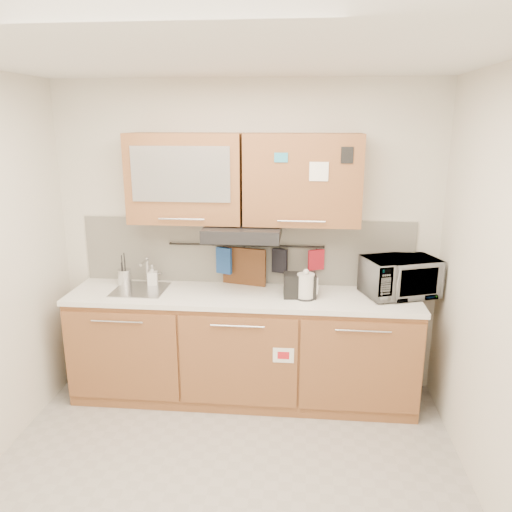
# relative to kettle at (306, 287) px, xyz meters

# --- Properties ---
(floor) EXTENTS (3.20, 3.20, 0.00)m
(floor) POSITION_rel_kettle_xyz_m (-0.51, -1.14, -1.02)
(floor) COLOR #9E9993
(floor) RESTS_ON ground
(ceiling) EXTENTS (3.20, 3.20, 0.00)m
(ceiling) POSITION_rel_kettle_xyz_m (-0.51, -1.14, 1.58)
(ceiling) COLOR white
(ceiling) RESTS_ON wall_back
(wall_back) EXTENTS (3.20, 0.00, 3.20)m
(wall_back) POSITION_rel_kettle_xyz_m (-0.51, 0.36, 0.28)
(wall_back) COLOR silver
(wall_back) RESTS_ON ground
(base_cabinet) EXTENTS (2.80, 0.64, 0.88)m
(base_cabinet) POSITION_rel_kettle_xyz_m (-0.51, 0.06, -0.61)
(base_cabinet) COLOR #9F6038
(base_cabinet) RESTS_ON floor
(countertop) EXTENTS (2.82, 0.62, 0.04)m
(countertop) POSITION_rel_kettle_xyz_m (-0.51, 0.05, -0.12)
(countertop) COLOR white
(countertop) RESTS_ON base_cabinet
(backsplash) EXTENTS (2.80, 0.02, 0.56)m
(backsplash) POSITION_rel_kettle_xyz_m (-0.51, 0.35, 0.18)
(backsplash) COLOR silver
(backsplash) RESTS_ON countertop
(upper_cabinets) EXTENTS (1.82, 0.37, 0.70)m
(upper_cabinets) POSITION_rel_kettle_xyz_m (-0.51, 0.19, 0.82)
(upper_cabinets) COLOR #9F6038
(upper_cabinets) RESTS_ON wall_back
(range_hood) EXTENTS (0.60, 0.46, 0.10)m
(range_hood) POSITION_rel_kettle_xyz_m (-0.51, 0.11, 0.40)
(range_hood) COLOR black
(range_hood) RESTS_ON upper_cabinets
(sink) EXTENTS (0.42, 0.40, 0.26)m
(sink) POSITION_rel_kettle_xyz_m (-1.36, 0.07, -0.09)
(sink) COLOR silver
(sink) RESTS_ON countertop
(utensil_rail) EXTENTS (1.30, 0.02, 0.02)m
(utensil_rail) POSITION_rel_kettle_xyz_m (-0.51, 0.31, 0.24)
(utensil_rail) COLOR black
(utensil_rail) RESTS_ON backsplash
(utensil_crock) EXTENTS (0.12, 0.12, 0.28)m
(utensil_crock) POSITION_rel_kettle_xyz_m (-1.52, 0.18, -0.02)
(utensil_crock) COLOR silver
(utensil_crock) RESTS_ON countertop
(kettle) EXTENTS (0.18, 0.16, 0.24)m
(kettle) POSITION_rel_kettle_xyz_m (0.00, 0.00, 0.00)
(kettle) COLOR silver
(kettle) RESTS_ON countertop
(toaster) EXTENTS (0.26, 0.17, 0.19)m
(toaster) POSITION_rel_kettle_xyz_m (-0.05, 0.03, 0.00)
(toaster) COLOR black
(toaster) RESTS_ON countertop
(microwave) EXTENTS (0.65, 0.54, 0.31)m
(microwave) POSITION_rel_kettle_xyz_m (0.74, 0.15, 0.06)
(microwave) COLOR #999999
(microwave) RESTS_ON countertop
(soap_bottle) EXTENTS (0.09, 0.10, 0.18)m
(soap_bottle) POSITION_rel_kettle_xyz_m (-1.29, 0.20, -0.01)
(soap_bottle) COLOR #999999
(soap_bottle) RESTS_ON countertop
(cutting_board) EXTENTS (0.37, 0.12, 0.47)m
(cutting_board) POSITION_rel_kettle_xyz_m (-0.52, 0.30, -0.01)
(cutting_board) COLOR brown
(cutting_board) RESTS_ON utensil_rail
(oven_mitt) EXTENTS (0.14, 0.08, 0.23)m
(oven_mitt) POSITION_rel_kettle_xyz_m (-0.69, 0.30, 0.11)
(oven_mitt) COLOR navy
(oven_mitt) RESTS_ON utensil_rail
(dark_pouch) EXTENTS (0.13, 0.08, 0.20)m
(dark_pouch) POSITION_rel_kettle_xyz_m (-0.22, 0.30, 0.12)
(dark_pouch) COLOR black
(dark_pouch) RESTS_ON utensil_rail
(pot_holder) EXTENTS (0.14, 0.08, 0.17)m
(pot_holder) POSITION_rel_kettle_xyz_m (0.08, 0.30, 0.14)
(pot_holder) COLOR #AA1624
(pot_holder) RESTS_ON utensil_rail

